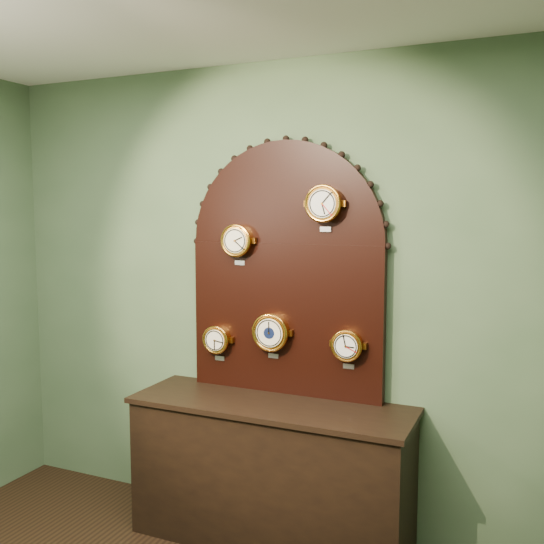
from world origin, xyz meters
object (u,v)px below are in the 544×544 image
at_px(arabic_clock, 324,204).
at_px(display_board, 286,261).
at_px(barometer, 271,332).
at_px(hygrometer, 217,339).
at_px(tide_clock, 347,345).
at_px(roman_clock, 237,241).
at_px(shop_counter, 271,475).

bearing_deg(arabic_clock, display_board, 165.60).
bearing_deg(barometer, hygrometer, 179.76).
height_order(hygrometer, tide_clock, tide_clock).
relative_size(arabic_clock, barometer, 0.94).
distance_m(roman_clock, hygrometer, 0.63).
height_order(shop_counter, tide_clock, tide_clock).
height_order(shop_counter, hygrometer, hygrometer).
distance_m(display_board, hygrometer, 0.66).
relative_size(display_board, arabic_clock, 5.78).
xyz_separation_m(roman_clock, hygrometer, (-0.14, 0.00, -0.61)).
bearing_deg(roman_clock, hygrometer, 179.76).
bearing_deg(tide_clock, barometer, -179.83).
relative_size(roman_clock, hygrometer, 1.09).
xyz_separation_m(shop_counter, arabic_clock, (0.26, 0.15, 1.56)).
xyz_separation_m(barometer, tide_clock, (0.47, 0.00, -0.04)).
xyz_separation_m(roman_clock, arabic_clock, (0.54, -0.00, 0.22)).
distance_m(shop_counter, roman_clock, 1.38).
bearing_deg(roman_clock, barometer, -0.25).
height_order(display_board, hygrometer, display_board).
bearing_deg(hygrometer, roman_clock, -0.24).
height_order(shop_counter, barometer, barometer).
relative_size(display_board, roman_clock, 6.12).
height_order(arabic_clock, barometer, arabic_clock).
distance_m(roman_clock, tide_clock, 0.90).
relative_size(shop_counter, arabic_clock, 6.04).
xyz_separation_m(shop_counter, roman_clock, (-0.29, 0.15, 1.34)).
height_order(shop_counter, roman_clock, roman_clock).
bearing_deg(display_board, hygrometer, -171.38).
distance_m(barometer, tide_clock, 0.47).
height_order(arabic_clock, tide_clock, arabic_clock).
bearing_deg(display_board, tide_clock, -9.19).
distance_m(arabic_clock, barometer, 0.82).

